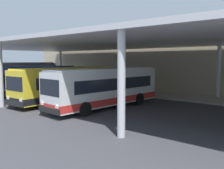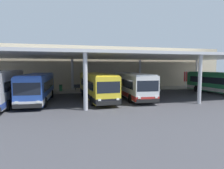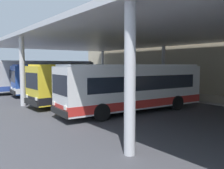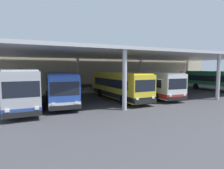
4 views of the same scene
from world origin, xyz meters
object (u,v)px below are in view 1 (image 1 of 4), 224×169
Objects in this scene: bus_second_bay at (32,80)px; bus_nearest_bay at (11,77)px; bus_middle_bay at (66,84)px; trash_bin at (99,84)px; bus_far_bay at (106,87)px; bench_waiting at (118,86)px.

bus_nearest_bay is at bearing -170.37° from bus_second_bay.
bus_nearest_bay reaches higher than bus_middle_bay.
bus_second_bay is 8.70m from trash_bin.
bus_nearest_bay is 1.06× the size of bus_far_bay.
bench_waiting is at bearing 6.31° from trash_bin.
bus_nearest_bay is at bearing 179.89° from bus_middle_bay.
bus_middle_bay reaches higher than trash_bin.
bus_second_bay is at bearing 9.63° from bus_nearest_bay.
bus_far_bay is 12.32m from trash_bin.
bus_middle_bay reaches higher than bench_waiting.
bus_far_bay is (4.66, 0.17, 0.00)m from bus_middle_bay.
bench_waiting is 3.00m from trash_bin.
bus_second_bay is at bearing 177.78° from bus_far_bay.
bus_middle_bay is at bearing -83.53° from bench_waiting.
bus_nearest_bay is 11.57× the size of trash_bin.
bus_second_bay is 5.94× the size of bench_waiting.
bench_waiting is at bearing 96.47° from bus_middle_bay.
bus_nearest_bay reaches higher than bus_far_bay.
bus_second_bay is at bearing -107.83° from trash_bin.
bus_nearest_bay is 10.81m from trash_bin.
bus_far_bay is at bearing 2.10° from bus_middle_bay.
bus_middle_bay is 9.29m from bench_waiting.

